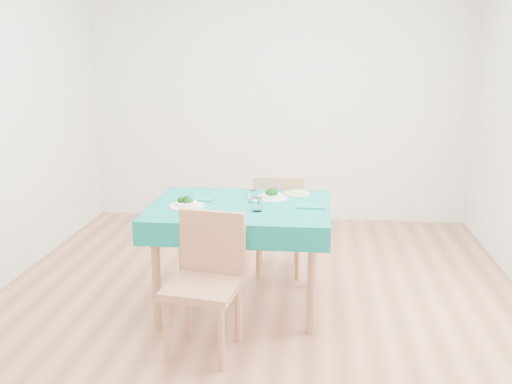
# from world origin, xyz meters

# --- Properties ---
(room_shell) EXTENTS (4.02, 4.52, 2.73)m
(room_shell) POSITION_xyz_m (0.00, 0.00, 1.35)
(room_shell) COLOR brown
(room_shell) RESTS_ON ground
(table) EXTENTS (1.23, 0.94, 0.76)m
(table) POSITION_xyz_m (-0.11, -0.01, 0.38)
(table) COLOR #096B64
(table) RESTS_ON ground
(chair_near) EXTENTS (0.48, 0.52, 1.04)m
(chair_near) POSITION_xyz_m (-0.25, -0.69, 0.52)
(chair_near) COLOR #9A6A48
(chair_near) RESTS_ON ground
(chair_far) EXTENTS (0.42, 0.45, 0.99)m
(chair_far) POSITION_xyz_m (0.11, 0.65, 0.49)
(chair_far) COLOR #9A6A48
(chair_far) RESTS_ON ground
(bowl_near) EXTENTS (0.24, 0.24, 0.07)m
(bowl_near) POSITION_xyz_m (-0.47, -0.11, 0.79)
(bowl_near) COLOR white
(bowl_near) RESTS_ON table
(bowl_far) EXTENTS (0.23, 0.23, 0.07)m
(bowl_far) POSITION_xyz_m (0.10, 0.18, 0.79)
(bowl_far) COLOR white
(bowl_far) RESTS_ON table
(fork_near) EXTENTS (0.08, 0.20, 0.00)m
(fork_near) POSITION_xyz_m (-0.55, -0.11, 0.76)
(fork_near) COLOR silver
(fork_near) RESTS_ON table
(knife_near) EXTENTS (0.04, 0.22, 0.00)m
(knife_near) POSITION_xyz_m (-0.29, -0.17, 0.76)
(knife_near) COLOR silver
(knife_near) RESTS_ON table
(fork_far) EXTENTS (0.06, 0.16, 0.00)m
(fork_far) POSITION_xyz_m (-0.02, 0.18, 0.76)
(fork_far) COLOR silver
(fork_far) RESTS_ON table
(knife_far) EXTENTS (0.04, 0.19, 0.00)m
(knife_far) POSITION_xyz_m (0.31, 0.06, 0.76)
(knife_far) COLOR silver
(knife_far) RESTS_ON table
(napkin_near) EXTENTS (0.20, 0.15, 0.01)m
(napkin_near) POSITION_xyz_m (-0.40, 0.10, 0.76)
(napkin_near) COLOR #0E766E
(napkin_near) RESTS_ON table
(napkin_far) EXTENTS (0.21, 0.15, 0.01)m
(napkin_far) POSITION_xyz_m (0.38, -0.01, 0.76)
(napkin_far) COLOR #0E766E
(napkin_far) RESTS_ON table
(tumbler_center) EXTENTS (0.07, 0.07, 0.08)m
(tumbler_center) POSITION_xyz_m (-0.03, 0.07, 0.80)
(tumbler_center) COLOR white
(tumbler_center) RESTS_ON table
(tumbler_side) EXTENTS (0.07, 0.07, 0.09)m
(tumbler_side) POSITION_xyz_m (0.02, -0.15, 0.80)
(tumbler_side) COLOR white
(tumbler_side) RESTS_ON table
(side_plate) EXTENTS (0.20, 0.20, 0.01)m
(side_plate) POSITION_xyz_m (0.27, 0.34, 0.76)
(side_plate) COLOR #CFE06D
(side_plate) RESTS_ON table
(bread_slice) EXTENTS (0.09, 0.09, 0.01)m
(bread_slice) POSITION_xyz_m (0.27, 0.34, 0.77)
(bread_slice) COLOR beige
(bread_slice) RESTS_ON side_plate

